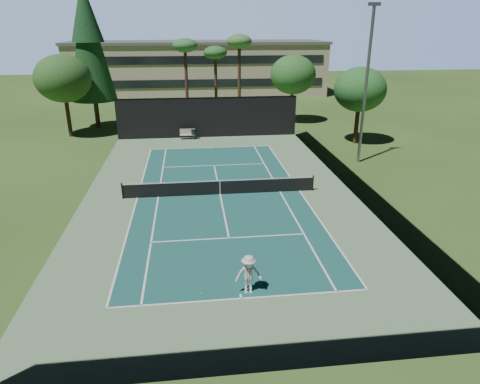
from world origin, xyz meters
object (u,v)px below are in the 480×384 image
object	(u,v)px
tennis_net	(220,187)
tennis_ball_a	(201,293)
player	(249,274)
park_bench	(188,134)
tennis_ball_b	(217,178)
tennis_ball_c	(243,169)
tennis_ball_d	(134,173)
trash_bin	(194,134)

from	to	relation	value
tennis_net	tennis_ball_a	world-z (taller)	tennis_net
player	park_bench	xyz separation A→B (m)	(-2.47, 26.89, -0.35)
tennis_net	tennis_ball_b	bearing A→B (deg)	89.85
tennis_ball_a	tennis_ball_c	world-z (taller)	tennis_ball_c
tennis_ball_d	tennis_ball_c	bearing A→B (deg)	-0.73
park_bench	player	bearing A→B (deg)	-84.76
player	tennis_ball_a	distance (m)	2.19
tennis_ball_b	park_bench	bearing A→B (deg)	99.81
trash_bin	tennis_ball_b	bearing A→B (deg)	-83.09
tennis_ball_a	tennis_ball_d	bearing A→B (deg)	105.53
trash_bin	tennis_net	bearing A→B (deg)	-84.57
trash_bin	player	bearing A→B (deg)	-86.10
tennis_ball_c	park_bench	size ratio (longest dim) A/B	0.05
tennis_ball_c	park_bench	distance (m)	11.18
tennis_ball_c	trash_bin	world-z (taller)	trash_bin
tennis_ball_c	park_bench	world-z (taller)	park_bench
player	trash_bin	distance (m)	26.89
tennis_ball_a	tennis_ball_d	xyz separation A→B (m)	(-4.60, 16.56, -0.00)
tennis_ball_d	trash_bin	distance (m)	11.22
player	tennis_ball_a	xyz separation A→B (m)	(-2.01, 0.12, -0.86)
player	tennis_ball_b	world-z (taller)	player
tennis_ball_b	tennis_ball_d	xyz separation A→B (m)	(-6.26, 1.99, -0.01)
player	tennis_ball_b	size ratio (longest dim) A/B	22.84
tennis_ball_a	park_bench	bearing A→B (deg)	90.97
tennis_ball_a	park_bench	xyz separation A→B (m)	(-0.46, 26.76, 0.51)
tennis_ball_b	trash_bin	world-z (taller)	trash_bin
park_bench	trash_bin	size ratio (longest dim) A/B	1.59
tennis_ball_a	park_bench	size ratio (longest dim) A/B	0.04
tennis_ball_b	tennis_ball_c	bearing A→B (deg)	40.89
tennis_net	tennis_ball_d	xyz separation A→B (m)	(-6.25, 5.23, -0.53)
tennis_net	tennis_ball_a	distance (m)	11.47
player	tennis_ball_d	xyz separation A→B (m)	(-6.62, 16.69, -0.86)
player	tennis_ball_c	distance (m)	16.70
tennis_ball_d	tennis_ball_b	bearing A→B (deg)	-17.68
player	trash_bin	bearing A→B (deg)	95.72
tennis_ball_c	tennis_ball_b	bearing A→B (deg)	-139.11
tennis_ball_a	park_bench	world-z (taller)	park_bench
tennis_net	trash_bin	bearing A→B (deg)	95.43
tennis_net	trash_bin	size ratio (longest dim) A/B	13.65
player	park_bench	distance (m)	27.00
tennis_ball_b	tennis_ball_d	world-z (taller)	tennis_ball_b
trash_bin	tennis_ball_c	bearing A→B (deg)	-70.39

